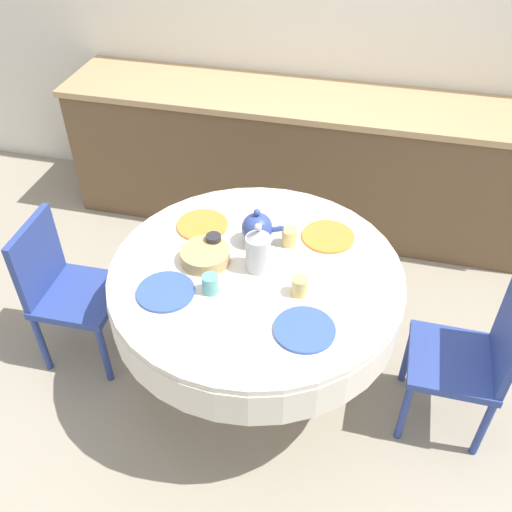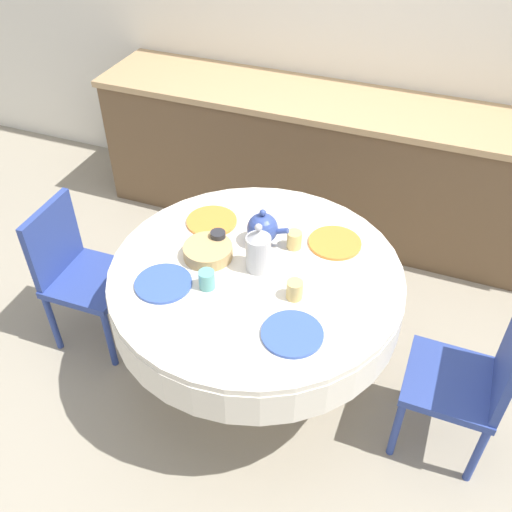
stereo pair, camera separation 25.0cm
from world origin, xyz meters
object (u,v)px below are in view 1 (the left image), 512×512
(coffee_carafe, at_px, (258,250))
(teapot, at_px, (257,228))
(chair_right, at_px, (64,286))
(chair_left, at_px, (472,356))

(coffee_carafe, xyz_separation_m, teapot, (-0.05, 0.18, -0.02))
(coffee_carafe, bearing_deg, teapot, 104.50)
(chair_right, xyz_separation_m, coffee_carafe, (1.01, 0.04, 0.41))
(chair_left, distance_m, chair_right, 2.01)
(teapot, bearing_deg, chair_right, -167.46)
(chair_right, height_order, coffee_carafe, coffee_carafe)
(coffee_carafe, bearing_deg, chair_right, -177.81)
(chair_right, bearing_deg, coffee_carafe, 90.83)
(chair_right, xyz_separation_m, teapot, (0.96, 0.21, 0.39))
(chair_left, bearing_deg, coffee_carafe, 89.15)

